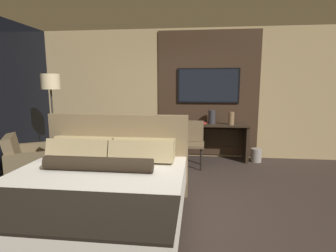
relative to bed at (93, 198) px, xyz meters
name	(u,v)px	position (x,y,z in m)	size (l,w,h in m)	color
ground_plane	(159,206)	(0.65, 0.61, -0.36)	(16.00, 16.00, 0.00)	#332823
wall_back_tv_panel	(179,94)	(0.74, 3.21, 1.04)	(7.20, 0.09, 2.80)	tan
bed	(93,198)	(0.00, 0.00, 0.00)	(2.05, 2.17, 1.19)	#33281E
desk	(207,135)	(1.37, 2.94, 0.16)	(1.68, 0.48, 0.78)	#2D2319
tv	(208,86)	(1.37, 3.13, 1.22)	(1.33, 0.04, 0.75)	black
desk_chair	(191,139)	(1.04, 2.45, 0.18)	(0.52, 0.52, 0.90)	brown
armchair_by_window	(35,166)	(-1.52, 1.26, -0.08)	(1.14, 1.16, 0.82)	brown
floor_lamp	(51,90)	(-1.56, 1.96, 1.16)	(0.34, 0.34, 1.80)	#282623
vase_tall	(212,117)	(1.45, 2.97, 0.56)	(0.15, 0.15, 0.28)	#333338
vase_short	(231,118)	(1.84, 2.84, 0.56)	(0.12, 0.12, 0.26)	#846647
book	(201,123)	(1.22, 2.91, 0.44)	(0.26, 0.22, 0.03)	maroon
waste_bin	(256,155)	(2.39, 2.87, -0.22)	(0.22, 0.22, 0.28)	gray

